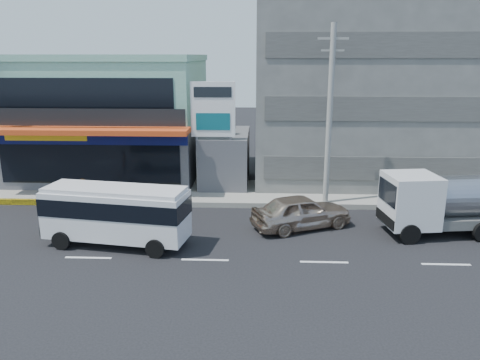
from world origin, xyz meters
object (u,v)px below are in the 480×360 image
Objects in this scene: billboard at (213,116)px; utility_pole_near at (329,117)px; motorcycle_rider at (86,204)px; satellite_dish at (224,134)px; minibus at (116,211)px; sedan at (301,212)px; concrete_building at (374,76)px; shop_building at (113,120)px; tanker_truck at (457,202)px.

utility_pole_near is at bearing -15.48° from billboard.
billboard is 8.71m from motorcycle_rider.
utility_pole_near is (6.50, -1.80, 0.22)m from billboard.
minibus is (-4.15, -9.50, -1.96)m from satellite_dish.
sedan is at bearing 16.54° from minibus.
concrete_building is at bearing 43.65° from minibus.
shop_building is at bearing 96.66° from motorcycle_rider.
tanker_truck is (19.68, -10.36, -2.40)m from shop_building.
shop_building is 13.24m from minibus.
satellite_dish is at bearing 149.04° from utility_pole_near.
sedan is 11.40m from motorcycle_rider.
concrete_building is 2.38× the size of minibus.
tanker_truck is (12.18, -5.61, -3.33)m from billboard.
tanker_truck is 18.75m from motorcycle_rider.
concrete_building is 2.06× the size of tanker_truck.
motorcycle_rider is at bearing -170.47° from utility_pole_near.
billboard is at bearing 164.52° from utility_pole_near.
satellite_dish is at bearing 39.62° from motorcycle_rider.
satellite_dish is (-10.00, -4.00, -3.42)m from concrete_building.
minibus is at bearing -172.48° from tanker_truck.
shop_building is 0.77× the size of concrete_building.
satellite_dish is 0.72× the size of motorcycle_rider.
billboard is 13.82m from tanker_truck.
satellite_dish is at bearing 74.48° from billboard.
shop_building is 8.92m from billboard.
sedan is (12.35, -9.92, -3.15)m from shop_building.
concrete_building reaches higher than utility_pole_near.
sedan is (4.85, -5.17, -4.08)m from billboard.
concrete_building reaches higher than motorcycle_rider.
concrete_building is 10.67× the size of satellite_dish.
concrete_building reaches higher than satellite_dish.
tanker_truck is at bearing -81.64° from concrete_building.
tanker_truck is at bearing 7.52° from minibus.
concrete_building reaches higher than billboard.
minibus is at bearing -136.35° from concrete_building.
minibus is (-3.65, -7.70, -3.31)m from billboard.
billboard is 1.38× the size of sedan.
shop_building is 1.60× the size of tanker_truck.
minibus reaches higher than motorcycle_rider.
utility_pole_near reaches higher than shop_building.
shop_building reaches higher than motorcycle_rider.
sedan is at bearing 176.59° from tanker_truck.
utility_pole_near is 2.00× the size of sedan.
minibus is at bearing -115.36° from billboard.
sedan is at bearing -116.02° from utility_pole_near.
motorcycle_rider is at bearing 127.27° from minibus.
utility_pole_near reaches higher than motorcycle_rider.
shop_building is 16.15m from sedan.
billboard is 3.30× the size of motorcycle_rider.
utility_pole_near is (6.00, -3.60, 1.57)m from satellite_dish.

